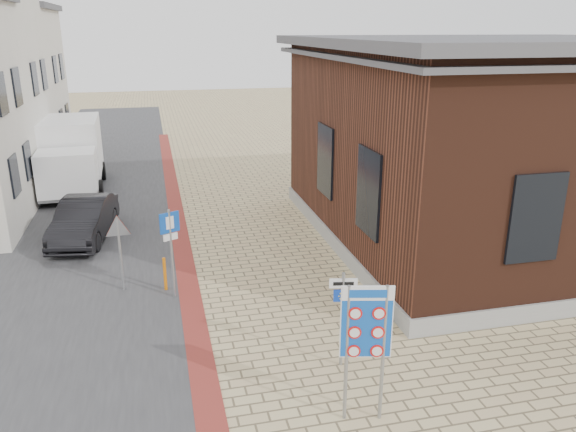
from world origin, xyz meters
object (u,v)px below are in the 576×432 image
sedan (84,220)px  border_sign (366,325)px  box_truck (71,155)px  bollard (165,274)px  parking_sign (171,238)px  essen_sign (343,306)px

sedan → border_sign: (6.06, -11.33, 1.28)m
box_truck → bollard: size_ratio=6.16×
border_sign → parking_sign: 6.82m
border_sign → bollard: size_ratio=2.80×
border_sign → parking_sign: border_sign is taller
box_truck → essen_sign: bearing=-67.8°
sedan → bollard: sedan is taller
box_truck → border_sign: size_ratio=2.20×
parking_sign → bollard: bearing=88.9°
sedan → parking_sign: (2.82, -5.33, 1.02)m
sedan → box_truck: (-1.09, 6.78, 0.91)m
essen_sign → bollard: size_ratio=2.24×
border_sign → bollard: 7.51m
parking_sign → essen_sign: bearing=-75.4°
sedan → border_sign: 12.91m
sedan → essen_sign: (6.24, -9.53, 0.73)m
box_truck → bollard: box_truck is taller
border_sign → essen_sign: (0.18, 1.80, -0.55)m
box_truck → essen_sign: (7.33, -16.31, -0.18)m
box_truck → border_sign: box_truck is taller
box_truck → sedan: bearing=-82.9°
essen_sign → parking_sign: parking_sign is taller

